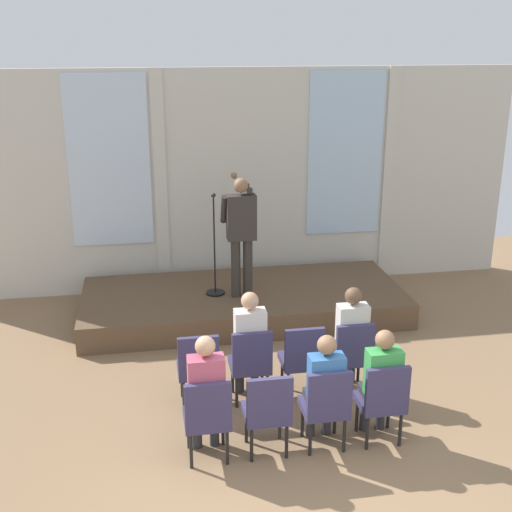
{
  "coord_description": "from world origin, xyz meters",
  "views": [
    {
      "loc": [
        -1.41,
        -4.57,
        4.11
      ],
      "look_at": [
        -0.01,
        3.44,
        1.36
      ],
      "focal_mm": 46.26,
      "sensor_mm": 36.0,
      "label": 1
    }
  ],
  "objects_px": {
    "chair_r0_c2": "(302,357)",
    "audience_r1_c0": "(206,391)",
    "speaker": "(241,228)",
    "audience_r0_c3": "(351,334)",
    "chair_r1_c2": "(326,403)",
    "audience_r1_c3": "(381,379)",
    "chair_r0_c1": "(251,361)",
    "chair_r1_c3": "(383,398)",
    "chair_r0_c0": "(198,365)",
    "chair_r1_c1": "(268,409)",
    "chair_r0_c3": "(352,353)",
    "mic_stand": "(215,273)",
    "chair_r1_c0": "(207,415)",
    "audience_r1_c2": "(324,384)",
    "audience_r0_c1": "(250,341)"
  },
  "relations": [
    {
      "from": "chair_r1_c2",
      "to": "audience_r1_c2",
      "type": "distance_m",
      "value": 0.19
    },
    {
      "from": "chair_r1_c3",
      "to": "speaker",
      "type": "bearing_deg",
      "value": 105.8
    },
    {
      "from": "audience_r0_c1",
      "to": "chair_r1_c3",
      "type": "height_order",
      "value": "audience_r0_c1"
    },
    {
      "from": "audience_r0_c1",
      "to": "audience_r1_c0",
      "type": "relative_size",
      "value": 1.0
    },
    {
      "from": "chair_r1_c0",
      "to": "chair_r1_c1",
      "type": "height_order",
      "value": "same"
    },
    {
      "from": "speaker",
      "to": "audience_r0_c3",
      "type": "height_order",
      "value": "speaker"
    },
    {
      "from": "chair_r0_c1",
      "to": "audience_r1_c3",
      "type": "distance_m",
      "value": 1.55
    },
    {
      "from": "chair_r1_c1",
      "to": "chair_r1_c2",
      "type": "height_order",
      "value": "same"
    },
    {
      "from": "audience_r0_c3",
      "to": "chair_r1_c3",
      "type": "distance_m",
      "value": 1.14
    },
    {
      "from": "chair_r0_c0",
      "to": "chair_r1_c1",
      "type": "height_order",
      "value": "same"
    },
    {
      "from": "mic_stand",
      "to": "chair_r1_c1",
      "type": "height_order",
      "value": "mic_stand"
    },
    {
      "from": "audience_r0_c1",
      "to": "audience_r1_c2",
      "type": "height_order",
      "value": "audience_r0_c1"
    },
    {
      "from": "chair_r0_c3",
      "to": "audience_r0_c3",
      "type": "height_order",
      "value": "audience_r0_c3"
    },
    {
      "from": "chair_r0_c0",
      "to": "audience_r1_c0",
      "type": "height_order",
      "value": "audience_r1_c0"
    },
    {
      "from": "chair_r0_c2",
      "to": "audience_r1_c0",
      "type": "distance_m",
      "value": 1.56
    },
    {
      "from": "audience_r0_c1",
      "to": "audience_r1_c2",
      "type": "xyz_separation_m",
      "value": [
        0.61,
        -1.03,
        -0.05
      ]
    },
    {
      "from": "chair_r1_c2",
      "to": "audience_r1_c3",
      "type": "distance_m",
      "value": 0.64
    },
    {
      "from": "chair_r1_c3",
      "to": "audience_r1_c0",
      "type": "bearing_deg",
      "value": 177.51
    },
    {
      "from": "chair_r1_c2",
      "to": "chair_r1_c3",
      "type": "xyz_separation_m",
      "value": [
        0.61,
        0.0,
        0.0
      ]
    },
    {
      "from": "chair_r1_c1",
      "to": "audience_r1_c3",
      "type": "height_order",
      "value": "audience_r1_c3"
    },
    {
      "from": "chair_r0_c0",
      "to": "chair_r0_c3",
      "type": "distance_m",
      "value": 1.82
    },
    {
      "from": "chair_r0_c3",
      "to": "chair_r1_c3",
      "type": "height_order",
      "value": "same"
    },
    {
      "from": "chair_r0_c0",
      "to": "chair_r1_c2",
      "type": "bearing_deg",
      "value": -40.59
    },
    {
      "from": "chair_r0_c1",
      "to": "chair_r1_c0",
      "type": "bearing_deg",
      "value": -120.27
    },
    {
      "from": "mic_stand",
      "to": "chair_r0_c2",
      "type": "bearing_deg",
      "value": -73.52
    },
    {
      "from": "chair_r0_c1",
      "to": "chair_r1_c3",
      "type": "bearing_deg",
      "value": -40.59
    },
    {
      "from": "speaker",
      "to": "chair_r1_c2",
      "type": "height_order",
      "value": "speaker"
    },
    {
      "from": "chair_r0_c2",
      "to": "chair_r0_c1",
      "type": "bearing_deg",
      "value": 180.0
    },
    {
      "from": "mic_stand",
      "to": "audience_r1_c0",
      "type": "relative_size",
      "value": 1.14
    },
    {
      "from": "audience_r0_c1",
      "to": "chair_r0_c3",
      "type": "distance_m",
      "value": 1.24
    },
    {
      "from": "chair_r1_c1",
      "to": "chair_r0_c3",
      "type": "bearing_deg",
      "value": 40.59
    },
    {
      "from": "audience_r0_c3",
      "to": "chair_r0_c1",
      "type": "bearing_deg",
      "value": -176.21
    },
    {
      "from": "mic_stand",
      "to": "audience_r0_c3",
      "type": "height_order",
      "value": "mic_stand"
    },
    {
      "from": "mic_stand",
      "to": "audience_r1_c3",
      "type": "xyz_separation_m",
      "value": [
        1.34,
        -3.44,
        -0.01
      ]
    },
    {
      "from": "audience_r1_c0",
      "to": "audience_r1_c2",
      "type": "height_order",
      "value": "audience_r1_c0"
    },
    {
      "from": "audience_r1_c3",
      "to": "chair_r1_c3",
      "type": "bearing_deg",
      "value": -90.0
    },
    {
      "from": "chair_r1_c3",
      "to": "mic_stand",
      "type": "bearing_deg",
      "value": 110.85
    },
    {
      "from": "chair_r0_c0",
      "to": "chair_r1_c2",
      "type": "height_order",
      "value": "same"
    },
    {
      "from": "chair_r0_c0",
      "to": "chair_r0_c1",
      "type": "bearing_deg",
      "value": 0.0
    },
    {
      "from": "audience_r1_c2",
      "to": "mic_stand",
      "type": "bearing_deg",
      "value": 102.06
    },
    {
      "from": "chair_r0_c3",
      "to": "audience_r1_c2",
      "type": "distance_m",
      "value": 1.14
    },
    {
      "from": "speaker",
      "to": "audience_r0_c3",
      "type": "xyz_separation_m",
      "value": [
        0.96,
        -2.28,
        -0.69
      ]
    },
    {
      "from": "chair_r0_c0",
      "to": "audience_r1_c2",
      "type": "relative_size",
      "value": 0.74
    },
    {
      "from": "speaker",
      "to": "chair_r1_c0",
      "type": "height_order",
      "value": "speaker"
    },
    {
      "from": "mic_stand",
      "to": "chair_r0_c1",
      "type": "xyz_separation_m",
      "value": [
        0.13,
        -2.48,
        -0.19
      ]
    },
    {
      "from": "chair_r0_c0",
      "to": "chair_r1_c2",
      "type": "distance_m",
      "value": 1.6
    },
    {
      "from": "audience_r1_c0",
      "to": "chair_r0_c3",
      "type": "bearing_deg",
      "value": 27.82
    },
    {
      "from": "chair_r1_c0",
      "to": "audience_r1_c2",
      "type": "height_order",
      "value": "audience_r1_c2"
    },
    {
      "from": "chair_r0_c1",
      "to": "audience_r0_c3",
      "type": "distance_m",
      "value": 1.23
    },
    {
      "from": "chair_r1_c1",
      "to": "audience_r0_c1",
      "type": "bearing_deg",
      "value": 90.0
    }
  ]
}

